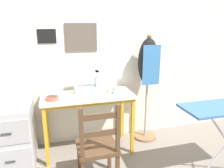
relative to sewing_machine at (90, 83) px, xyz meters
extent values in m
plane|color=gray|center=(-0.05, -0.34, -0.89)|extent=(14.00, 14.00, 0.00)
cube|color=silver|center=(-0.05, 0.23, 0.38)|extent=(10.00, 0.05, 2.55)
cube|color=brown|center=(-0.07, 0.20, 0.55)|extent=(0.40, 0.02, 0.35)
cube|color=black|center=(-0.48, 0.20, 0.57)|extent=(0.22, 0.01, 0.17)
cube|color=silver|center=(-0.05, -0.09, -0.14)|extent=(1.12, 0.51, 0.02)
cube|color=gold|center=(-0.05, -0.30, -0.17)|extent=(1.04, 0.03, 0.04)
cube|color=gold|center=(-0.57, -0.30, -0.52)|extent=(0.04, 0.04, 0.74)
cube|color=gold|center=(0.47, -0.30, -0.52)|extent=(0.04, 0.04, 0.74)
cube|color=gold|center=(-0.57, 0.12, -0.52)|extent=(0.04, 0.04, 0.74)
cube|color=gold|center=(0.47, 0.12, -0.52)|extent=(0.04, 0.04, 0.74)
cube|color=silver|center=(-0.02, 0.00, -0.09)|extent=(0.36, 0.18, 0.08)
cube|color=silver|center=(0.11, 0.00, 0.05)|extent=(0.09, 0.16, 0.19)
cube|color=silver|center=(-0.04, 0.00, 0.11)|extent=(0.31, 0.14, 0.07)
cube|color=silver|center=(-0.18, 0.00, 0.01)|extent=(0.04, 0.10, 0.12)
cylinder|color=#B22D2D|center=(0.17, 0.00, 0.05)|extent=(0.02, 0.06, 0.06)
cylinder|color=#99999E|center=(0.11, 0.00, 0.15)|extent=(0.01, 0.01, 0.02)
cylinder|color=#B25647|center=(-0.47, -0.17, -0.11)|extent=(0.15, 0.15, 0.04)
cylinder|color=brown|center=(-0.47, -0.17, -0.09)|extent=(0.12, 0.12, 0.01)
cube|color=silver|center=(0.41, -0.14, -0.12)|extent=(0.09, 0.08, 0.00)
cube|color=silver|center=(0.42, -0.16, -0.12)|extent=(0.11, 0.05, 0.00)
torus|color=#2870B7|center=(0.36, -0.19, -0.12)|extent=(0.03, 0.03, 0.01)
torus|color=#2870B7|center=(0.35, -0.19, -0.12)|extent=(0.03, 0.03, 0.01)
cylinder|color=orange|center=(0.20, -0.09, -0.10)|extent=(0.03, 0.03, 0.04)
cylinder|color=beige|center=(0.20, -0.09, -0.08)|extent=(0.03, 0.03, 0.00)
cylinder|color=beige|center=(0.20, -0.09, -0.12)|extent=(0.03, 0.03, 0.00)
cylinder|color=#2875C1|center=(0.25, -0.14, -0.11)|extent=(0.03, 0.03, 0.03)
cylinder|color=beige|center=(0.25, -0.14, -0.10)|extent=(0.04, 0.04, 0.00)
cylinder|color=beige|center=(0.25, -0.14, -0.12)|extent=(0.04, 0.04, 0.00)
cylinder|color=green|center=(0.30, -0.01, -0.11)|extent=(0.03, 0.03, 0.04)
cylinder|color=beige|center=(0.30, -0.01, -0.09)|extent=(0.03, 0.03, 0.00)
cylinder|color=beige|center=(0.30, -0.01, -0.12)|extent=(0.03, 0.03, 0.00)
cube|color=#513823|center=(-0.06, -0.70, -0.48)|extent=(0.40, 0.38, 0.04)
cube|color=#513823|center=(-0.23, -0.54, -0.70)|extent=(0.04, 0.04, 0.39)
cube|color=#513823|center=(0.11, -0.54, -0.70)|extent=(0.04, 0.04, 0.39)
cube|color=#513823|center=(-0.23, -0.86, -0.22)|extent=(0.04, 0.04, 0.48)
cube|color=#513823|center=(0.11, -0.86, -0.22)|extent=(0.04, 0.04, 0.48)
cube|color=#513823|center=(-0.06, -0.86, -0.08)|extent=(0.34, 0.02, 0.06)
cube|color=#513823|center=(-0.06, -0.86, -0.25)|extent=(0.34, 0.02, 0.06)
cube|color=#B7B7BC|center=(-0.94, -0.13, -0.52)|extent=(0.47, 0.56, 0.74)
cube|color=#A8A8AD|center=(-0.94, -0.42, -0.36)|extent=(0.44, 0.01, 0.27)
cube|color=#333338|center=(-0.94, -0.43, -0.36)|extent=(0.10, 0.01, 0.02)
cube|color=#A8A8AD|center=(-0.94, -0.42, -0.68)|extent=(0.44, 0.01, 0.27)
cube|color=#333338|center=(-0.94, -0.43, -0.68)|extent=(0.10, 0.01, 0.02)
cylinder|color=#846647|center=(0.79, 0.02, -0.88)|extent=(0.32, 0.32, 0.03)
cylinder|color=#ADA89E|center=(0.79, 0.02, -0.42)|extent=(0.03, 0.03, 0.87)
ellipsoid|color=black|center=(0.79, 0.02, 0.23)|extent=(0.28, 0.20, 0.62)
sphere|color=brown|center=(0.79, 0.02, 0.55)|extent=(0.06, 0.06, 0.06)
cube|color=teal|center=(0.79, -0.09, 0.20)|extent=(0.24, 0.01, 0.52)
camera|label=1|loc=(-0.43, -2.62, 0.73)|focal=35.00mm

